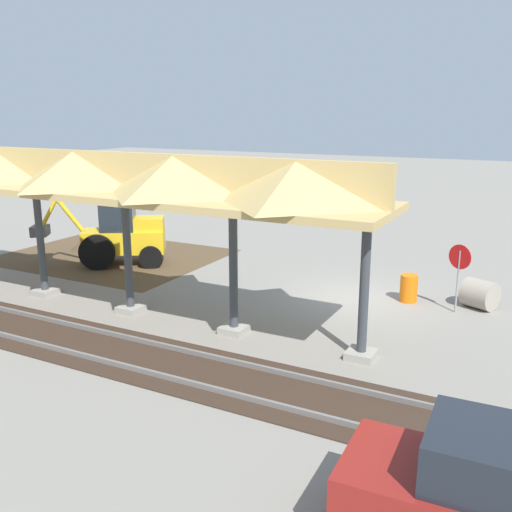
{
  "coord_description": "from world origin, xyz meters",
  "views": [
    {
      "loc": [
        -5.38,
        17.5,
        6.05
      ],
      "look_at": [
        2.7,
        2.04,
        1.6
      ],
      "focal_mm": 40.0,
      "sensor_mm": 36.0,
      "label": 1
    }
  ],
  "objects_px": {
    "concrete_pipe": "(480,294)",
    "traffic_barrel": "(409,288)",
    "stop_sign": "(459,264)",
    "distant_parked_car": "(503,503)",
    "backhoe": "(120,234)"
  },
  "relations": [
    {
      "from": "backhoe",
      "to": "traffic_barrel",
      "type": "relative_size",
      "value": 5.49
    },
    {
      "from": "stop_sign",
      "to": "distant_parked_car",
      "type": "xyz_separation_m",
      "value": [
        -2.15,
        10.33,
        -0.55
      ]
    },
    {
      "from": "concrete_pipe",
      "to": "traffic_barrel",
      "type": "height_order",
      "value": "concrete_pipe"
    },
    {
      "from": "distant_parked_car",
      "to": "backhoe",
      "type": "bearing_deg",
      "value": -33.48
    },
    {
      "from": "backhoe",
      "to": "distant_parked_car",
      "type": "height_order",
      "value": "backhoe"
    },
    {
      "from": "stop_sign",
      "to": "traffic_barrel",
      "type": "bearing_deg",
      "value": -12.94
    },
    {
      "from": "concrete_pipe",
      "to": "distant_parked_car",
      "type": "height_order",
      "value": "distant_parked_car"
    },
    {
      "from": "stop_sign",
      "to": "distant_parked_car",
      "type": "height_order",
      "value": "stop_sign"
    },
    {
      "from": "concrete_pipe",
      "to": "traffic_barrel",
      "type": "bearing_deg",
      "value": 10.56
    },
    {
      "from": "concrete_pipe",
      "to": "distant_parked_car",
      "type": "relative_size",
      "value": 0.29
    },
    {
      "from": "stop_sign",
      "to": "concrete_pipe",
      "type": "relative_size",
      "value": 1.76
    },
    {
      "from": "backhoe",
      "to": "concrete_pipe",
      "type": "xyz_separation_m",
      "value": [
        -13.51,
        -1.12,
        -0.81
      ]
    },
    {
      "from": "distant_parked_car",
      "to": "traffic_barrel",
      "type": "height_order",
      "value": "distant_parked_car"
    },
    {
      "from": "concrete_pipe",
      "to": "distant_parked_car",
      "type": "bearing_deg",
      "value": 98.0
    },
    {
      "from": "distant_parked_car",
      "to": "traffic_barrel",
      "type": "xyz_separation_m",
      "value": [
        3.68,
        -10.68,
        -0.53
      ]
    }
  ]
}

